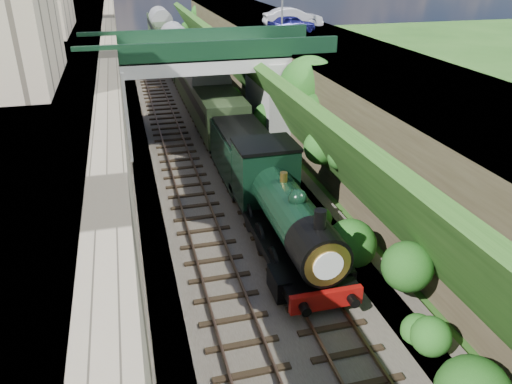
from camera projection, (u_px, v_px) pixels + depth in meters
name	position (u px, v px, depth m)	size (l,w,h in m)	color
trackbed	(212.00, 160.00, 31.61)	(10.00, 90.00, 0.20)	#473F38
retaining_wall	(116.00, 115.00, 28.86)	(1.00, 90.00, 7.00)	#756B56
street_plateau_left	(52.00, 120.00, 28.05)	(6.00, 90.00, 7.00)	#262628
street_plateau_right	(354.00, 103.00, 32.50)	(8.00, 90.00, 6.25)	#262628
embankment_slope	(288.00, 119.00, 31.28)	(4.76, 90.43, 6.36)	#1E4714
track_left	(180.00, 161.00, 31.08)	(2.50, 90.00, 0.20)	black
track_right	(230.00, 156.00, 31.82)	(2.50, 90.00, 0.20)	black
road_bridge	(213.00, 83.00, 33.59)	(16.00, 6.40, 7.25)	gray
building_near	(0.00, 34.00, 20.33)	(4.00, 8.00, 4.00)	gray
tree	(310.00, 88.00, 29.92)	(3.60, 3.80, 6.60)	black
car_blue	(291.00, 24.00, 39.47)	(1.57, 3.90, 1.33)	navy
car_silver	(293.00, 18.00, 41.87)	(1.72, 4.93, 1.62)	#ADADB2
locomotive	(284.00, 212.00, 21.43)	(3.10, 10.22, 3.83)	black
tender	(244.00, 157.00, 27.97)	(2.70, 6.00, 3.05)	black
coach_front	(206.00, 94.00, 38.76)	(2.90, 18.00, 3.70)	black
coach_middle	(177.00, 52.00, 55.14)	(2.90, 18.00, 3.70)	black
coach_rear	(161.00, 30.00, 71.52)	(2.90, 18.00, 3.70)	black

